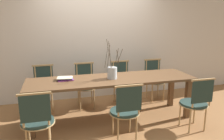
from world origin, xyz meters
TOP-DOWN VIEW (x-y plane):
  - ground_plane at (0.00, 0.00)m, footprint 16.00×16.00m
  - wall_rear at (0.00, 1.28)m, footprint 12.00×0.06m
  - dining_table at (0.00, 0.00)m, footprint 2.92×0.80m
  - chair_near_leftend at (-1.23, -0.73)m, footprint 0.46×0.46m
  - chair_near_left at (0.01, -0.73)m, footprint 0.46×0.46m
  - chair_near_center at (1.19, -0.73)m, footprint 0.46×0.46m
  - chair_far_leftend at (-1.18, 0.73)m, footprint 0.46×0.46m
  - chair_far_left at (-0.37, 0.73)m, footprint 0.46×0.46m
  - chair_far_center at (0.42, 0.73)m, footprint 0.46×0.46m
  - chair_far_right at (1.19, 0.73)m, footprint 0.46×0.46m
  - vase_centerpiece at (-0.00, -0.01)m, footprint 0.29×0.31m
  - book_stack at (-0.80, 0.12)m, footprint 0.28×0.23m

SIDE VIEW (x-z plane):
  - ground_plane at x=0.00m, z-range 0.00..0.00m
  - chair_near_leftend at x=-1.23m, z-range 0.04..0.94m
  - chair_near_left at x=0.01m, z-range 0.04..0.94m
  - chair_near_center at x=1.19m, z-range 0.04..0.94m
  - chair_far_leftend at x=-1.18m, z-range 0.04..0.94m
  - chair_far_left at x=-0.37m, z-range 0.04..0.94m
  - chair_far_center at x=0.42m, z-range 0.04..0.94m
  - chair_far_right at x=1.19m, z-range 0.04..0.94m
  - dining_table at x=0.00m, z-range 0.29..1.06m
  - book_stack at x=-0.80m, z-range 0.77..0.82m
  - vase_centerpiece at x=0.00m, z-range 0.54..1.22m
  - wall_rear at x=0.00m, z-range 0.00..3.20m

